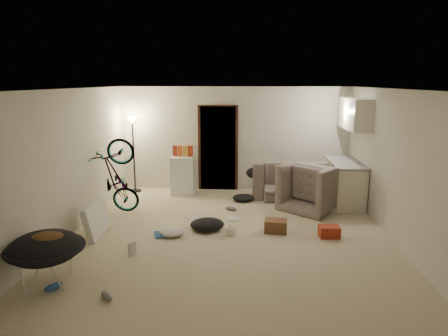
# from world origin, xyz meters

# --- Properties ---
(floor) EXTENTS (5.50, 6.00, 0.02)m
(floor) POSITION_xyz_m (0.00, 0.00, -0.01)
(floor) COLOR beige
(floor) RESTS_ON ground
(ceiling) EXTENTS (5.50, 6.00, 0.02)m
(ceiling) POSITION_xyz_m (0.00, 0.00, 2.51)
(ceiling) COLOR white
(ceiling) RESTS_ON wall_back
(wall_back) EXTENTS (5.50, 0.02, 2.50)m
(wall_back) POSITION_xyz_m (0.00, 3.01, 1.25)
(wall_back) COLOR beige
(wall_back) RESTS_ON floor
(wall_front) EXTENTS (5.50, 0.02, 2.50)m
(wall_front) POSITION_xyz_m (0.00, -3.01, 1.25)
(wall_front) COLOR beige
(wall_front) RESTS_ON floor
(wall_left) EXTENTS (0.02, 6.00, 2.50)m
(wall_left) POSITION_xyz_m (-2.76, 0.00, 1.25)
(wall_left) COLOR beige
(wall_left) RESTS_ON floor
(wall_right) EXTENTS (0.02, 6.00, 2.50)m
(wall_right) POSITION_xyz_m (2.76, 0.00, 1.25)
(wall_right) COLOR beige
(wall_right) RESTS_ON floor
(doorway) EXTENTS (0.85, 0.10, 2.04)m
(doorway) POSITION_xyz_m (-0.40, 2.97, 1.02)
(doorway) COLOR black
(doorway) RESTS_ON floor
(door_trim) EXTENTS (0.97, 0.04, 2.10)m
(door_trim) POSITION_xyz_m (-0.40, 2.94, 1.02)
(door_trim) COLOR #351C12
(door_trim) RESTS_ON floor
(floor_lamp) EXTENTS (0.28, 0.28, 1.81)m
(floor_lamp) POSITION_xyz_m (-2.40, 2.65, 1.31)
(floor_lamp) COLOR black
(floor_lamp) RESTS_ON floor
(kitchen_counter) EXTENTS (0.60, 1.50, 0.88)m
(kitchen_counter) POSITION_xyz_m (2.43, 2.00, 0.44)
(kitchen_counter) COLOR silver
(kitchen_counter) RESTS_ON floor
(counter_top) EXTENTS (0.64, 1.54, 0.04)m
(counter_top) POSITION_xyz_m (2.43, 2.00, 0.90)
(counter_top) COLOR gray
(counter_top) RESTS_ON kitchen_counter
(kitchen_uppers) EXTENTS (0.38, 1.40, 0.65)m
(kitchen_uppers) POSITION_xyz_m (2.56, 2.00, 1.95)
(kitchen_uppers) COLOR silver
(kitchen_uppers) RESTS_ON wall_right
(sofa) EXTENTS (2.16, 0.85, 0.63)m
(sofa) POSITION_xyz_m (1.51, 2.45, 0.32)
(sofa) COLOR #313831
(sofa) RESTS_ON floor
(armchair) EXTENTS (1.44, 1.43, 0.71)m
(armchair) POSITION_xyz_m (1.75, 1.58, 0.35)
(armchair) COLOR #313831
(armchair) RESTS_ON floor
(bicycle) EXTENTS (1.59, 0.72, 0.91)m
(bicycle) POSITION_xyz_m (-2.30, 1.02, 0.41)
(bicycle) COLOR black
(bicycle) RESTS_ON floor
(book_asset) EXTENTS (0.26, 0.25, 0.02)m
(book_asset) POSITION_xyz_m (-1.49, -1.02, 0.01)
(book_asset) COLOR #9D2B17
(book_asset) RESTS_ON floor
(mini_fridge) EXTENTS (0.56, 0.56, 0.90)m
(mini_fridge) POSITION_xyz_m (-1.21, 2.55, 0.45)
(mini_fridge) COLOR white
(mini_fridge) RESTS_ON floor
(snack_box_0) EXTENTS (0.10, 0.07, 0.30)m
(snack_box_0) POSITION_xyz_m (-1.38, 2.55, 1.00)
(snack_box_0) COLOR #9D2B17
(snack_box_0) RESTS_ON mini_fridge
(snack_box_1) EXTENTS (0.10, 0.07, 0.30)m
(snack_box_1) POSITION_xyz_m (-1.26, 2.55, 1.00)
(snack_box_1) COLOR #D7531A
(snack_box_1) RESTS_ON mini_fridge
(snack_box_2) EXTENTS (0.11, 0.09, 0.30)m
(snack_box_2) POSITION_xyz_m (-1.14, 2.55, 1.00)
(snack_box_2) COLOR gold
(snack_box_2) RESTS_ON mini_fridge
(snack_box_3) EXTENTS (0.12, 0.10, 0.30)m
(snack_box_3) POSITION_xyz_m (-1.02, 2.55, 1.00)
(snack_box_3) COLOR #9D2B17
(snack_box_3) RESTS_ON mini_fridge
(saucer_chair) EXTENTS (1.00, 1.00, 0.71)m
(saucer_chair) POSITION_xyz_m (-2.30, -1.91, 0.42)
(saucer_chair) COLOR silver
(saucer_chair) RESTS_ON floor
(hoodie) EXTENTS (0.57, 0.52, 0.22)m
(hoodie) POSITION_xyz_m (-2.25, -1.94, 0.63)
(hoodie) COLOR #4E331B
(hoodie) RESTS_ON saucer_chair
(sofa_drape) EXTENTS (0.56, 0.46, 0.28)m
(sofa_drape) POSITION_xyz_m (0.56, 2.45, 0.54)
(sofa_drape) COLOR black
(sofa_drape) RESTS_ON sofa
(tv_box) EXTENTS (0.25, 0.89, 0.59)m
(tv_box) POSITION_xyz_m (-2.30, -0.16, 0.29)
(tv_box) COLOR silver
(tv_box) RESTS_ON floor
(drink_case_a) EXTENTS (0.42, 0.32, 0.22)m
(drink_case_a) POSITION_xyz_m (0.82, 0.14, 0.11)
(drink_case_a) COLOR brown
(drink_case_a) RESTS_ON floor
(drink_case_b) EXTENTS (0.35, 0.27, 0.20)m
(drink_case_b) POSITION_xyz_m (1.72, -0.04, 0.10)
(drink_case_b) COLOR #9D2B17
(drink_case_b) RESTS_ON floor
(juicer) EXTENTS (0.15, 0.15, 0.22)m
(juicer) POSITION_xyz_m (0.02, -0.07, 0.09)
(juicer) COLOR silver
(juicer) RESTS_ON floor
(newspaper) EXTENTS (0.76, 0.76, 0.01)m
(newspaper) POSITION_xyz_m (-0.56, 0.77, 0.00)
(newspaper) COLOR #B1ABA4
(newspaper) RESTS_ON floor
(book_blue) EXTENTS (0.31, 0.36, 0.03)m
(book_blue) POSITION_xyz_m (-1.17, -0.13, 0.02)
(book_blue) COLOR #285392
(book_blue) RESTS_ON floor
(book_white) EXTENTS (0.20, 0.26, 0.02)m
(book_white) POSITION_xyz_m (0.04, 0.76, 0.01)
(book_white) COLOR silver
(book_white) RESTS_ON floor
(shoe_0) EXTENTS (0.27, 0.12, 0.10)m
(shoe_0) POSITION_xyz_m (0.61, 2.55, 0.05)
(shoe_0) COLOR #285392
(shoe_0) RESTS_ON floor
(shoe_1) EXTENTS (0.27, 0.18, 0.09)m
(shoe_1) POSITION_xyz_m (-0.02, 1.29, 0.05)
(shoe_1) COLOR slate
(shoe_1) RESTS_ON floor
(shoe_2) EXTENTS (0.22, 0.26, 0.09)m
(shoe_2) POSITION_xyz_m (-2.16, -2.05, 0.05)
(shoe_2) COLOR #285392
(shoe_2) RESTS_ON floor
(shoe_3) EXTENTS (0.24, 0.24, 0.09)m
(shoe_3) POSITION_xyz_m (-1.41, -2.22, 0.04)
(shoe_3) COLOR slate
(shoe_3) RESTS_ON floor
(clothes_lump_a) EXTENTS (0.71, 0.64, 0.20)m
(clothes_lump_a) POSITION_xyz_m (-0.40, 0.19, 0.10)
(clothes_lump_a) COLOR black
(clothes_lump_a) RESTS_ON floor
(clothes_lump_b) EXTENTS (0.59, 0.54, 0.15)m
(clothes_lump_b) POSITION_xyz_m (0.24, 1.99, 0.07)
(clothes_lump_b) COLOR black
(clothes_lump_b) RESTS_ON floor
(clothes_lump_c) EXTENTS (0.51, 0.47, 0.13)m
(clothes_lump_c) POSITION_xyz_m (-0.99, -0.14, 0.07)
(clothes_lump_c) COLOR silver
(clothes_lump_c) RESTS_ON floor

